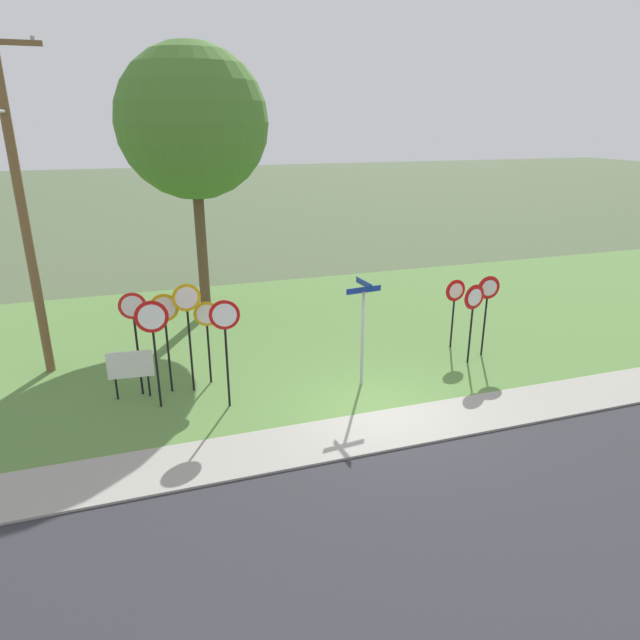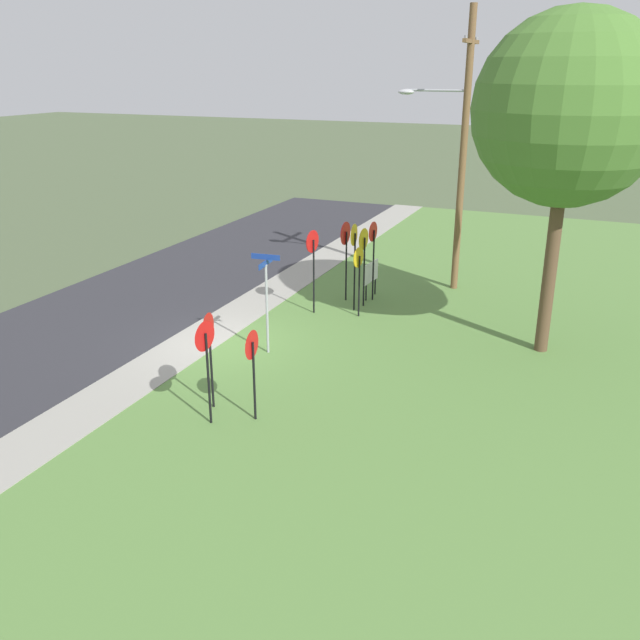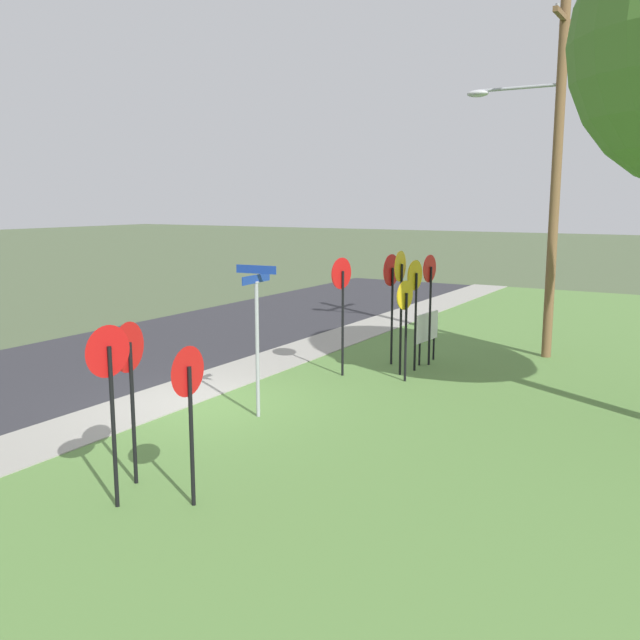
% 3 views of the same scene
% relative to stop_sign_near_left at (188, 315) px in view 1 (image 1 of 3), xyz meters
% --- Properties ---
extents(ground_plane, '(160.00, 160.00, 0.00)m').
position_rel_stop_sign_near_left_xyz_m(ground_plane, '(4.14, -2.47, -2.11)').
color(ground_plane, '#4C5B3D').
extents(road_asphalt, '(44.00, 6.40, 0.01)m').
position_rel_stop_sign_near_left_xyz_m(road_asphalt, '(4.14, -7.27, -2.10)').
color(road_asphalt, '#2D2D33').
rests_on(road_asphalt, ground_plane).
extents(sidewalk_strip, '(44.00, 1.60, 0.06)m').
position_rel_stop_sign_near_left_xyz_m(sidewalk_strip, '(4.14, -3.27, -2.08)').
color(sidewalk_strip, '#99968C').
rests_on(sidewalk_strip, ground_plane).
extents(grass_median, '(44.00, 12.00, 0.04)m').
position_rel_stop_sign_near_left_xyz_m(grass_median, '(4.14, 3.53, -2.09)').
color(grass_median, '#567F3D').
rests_on(grass_median, ground_plane).
extents(stop_sign_near_left, '(0.69, 0.11, 2.86)m').
position_rel_stop_sign_near_left_xyz_m(stop_sign_near_left, '(0.00, 0.00, 0.00)').
color(stop_sign_near_left, black).
rests_on(stop_sign_near_left, grass_median).
extents(stop_sign_near_right, '(0.71, 0.13, 2.71)m').
position_rel_stop_sign_near_left_xyz_m(stop_sign_near_right, '(0.74, -1.11, -0.10)').
color(stop_sign_near_right, black).
rests_on(stop_sign_near_right, grass_median).
extents(stop_sign_far_left, '(0.71, 0.11, 2.61)m').
position_rel_stop_sign_near_left_xyz_m(stop_sign_far_left, '(-0.54, 0.13, -0.17)').
color(stop_sign_far_left, black).
rests_on(stop_sign_far_left, grass_median).
extents(stop_sign_far_center, '(0.77, 0.10, 2.70)m').
position_rel_stop_sign_near_left_xyz_m(stop_sign_far_center, '(-0.85, -0.62, -0.09)').
color(stop_sign_far_center, black).
rests_on(stop_sign_far_center, grass_median).
extents(stop_sign_far_right, '(0.64, 0.12, 2.25)m').
position_rel_stop_sign_near_left_xyz_m(stop_sign_far_right, '(0.48, 0.34, -0.45)').
color(stop_sign_far_right, black).
rests_on(stop_sign_far_right, grass_median).
extents(stop_sign_center_tall, '(0.66, 0.11, 2.69)m').
position_rel_stop_sign_near_left_xyz_m(stop_sign_center_tall, '(-1.26, 0.21, -0.13)').
color(stop_sign_center_tall, black).
rests_on(stop_sign_center_tall, grass_median).
extents(yield_sign_near_left, '(0.66, 0.11, 2.14)m').
position_rel_stop_sign_near_left_xyz_m(yield_sign_near_left, '(7.79, 0.51, -0.49)').
color(yield_sign_near_left, black).
rests_on(yield_sign_near_left, grass_median).
extents(yield_sign_near_right, '(0.68, 0.12, 2.42)m').
position_rel_stop_sign_near_left_xyz_m(yield_sign_near_right, '(8.34, -0.32, -0.27)').
color(yield_sign_near_right, black).
rests_on(yield_sign_near_right, grass_median).
extents(yield_sign_far_left, '(0.71, 0.15, 2.33)m').
position_rel_stop_sign_near_left_xyz_m(yield_sign_far_left, '(7.65, -0.67, -0.34)').
color(yield_sign_far_left, black).
rests_on(yield_sign_far_left, grass_median).
extents(street_name_post, '(0.96, 0.81, 2.82)m').
position_rel_stop_sign_near_left_xyz_m(street_name_post, '(4.24, -0.95, -0.38)').
color(street_name_post, '#9EA0A8').
rests_on(street_name_post, grass_median).
extents(utility_pole, '(2.10, 2.47, 9.36)m').
position_rel_stop_sign_near_left_xyz_m(utility_pole, '(-3.65, 2.35, 2.97)').
color(utility_pole, brown).
rests_on(utility_pole, grass_median).
extents(notice_board, '(1.10, 0.12, 1.25)m').
position_rel_stop_sign_near_left_xyz_m(notice_board, '(-1.47, 0.09, -1.23)').
color(notice_board, black).
rests_on(notice_board, grass_median).
extents(oak_tree_left, '(4.86, 4.86, 8.92)m').
position_rel_stop_sign_near_left_xyz_m(oak_tree_left, '(1.08, 6.03, 4.40)').
color(oak_tree_left, brown).
rests_on(oak_tree_left, grass_median).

